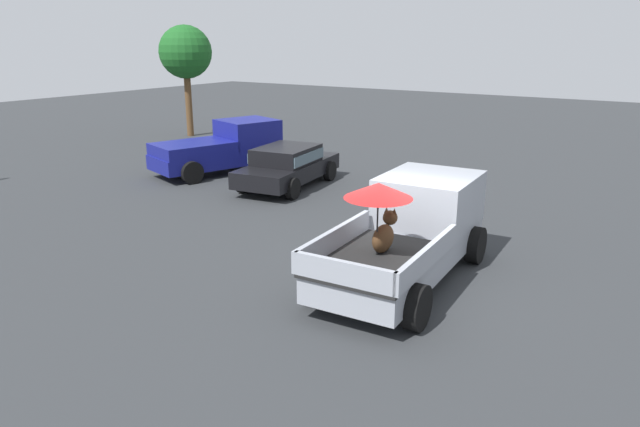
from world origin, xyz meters
The scene contains 5 objects.
ground_plane centered at (0.00, 0.00, 0.00)m, with size 80.00×80.00×0.00m, color #2D3033.
pickup_truck_main centered at (0.44, 0.03, 0.97)m, with size 5.15×2.48×2.24m.
pickup_truck_red centered at (5.54, 9.73, 0.87)m, with size 5.12×3.27×1.80m.
parked_sedan_near centered at (4.97, 6.50, 0.74)m, with size 4.50×2.43×1.33m.
tree_by_lot centered at (10.60, 16.65, 3.98)m, with size 2.51×2.51×5.28m.
Camera 1 is at (-9.91, -4.57, 4.70)m, focal length 32.64 mm.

